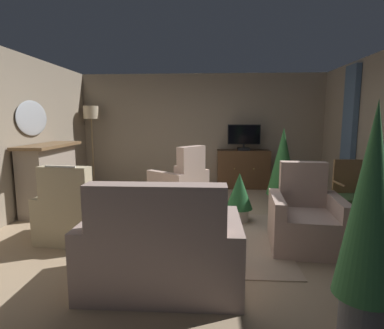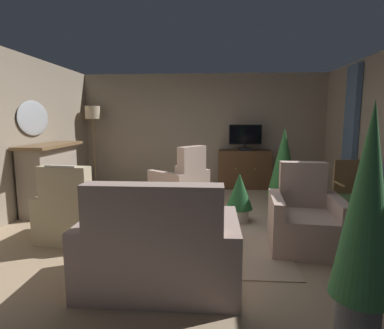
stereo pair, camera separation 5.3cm
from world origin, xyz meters
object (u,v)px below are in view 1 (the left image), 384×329
object	(u,v)px
side_chair_nearest_door	(351,193)
potted_plant_small_fern_corner	(369,214)
sofa_floral	(162,253)
armchair_by_fireplace	(78,215)
fireplace	(51,179)
wall_mirror_oval	(32,118)
coffee_table	(180,211)
tv_remote	(171,204)
floor_lamp	(91,123)
armchair_near_window	(181,184)
potted_plant_on_hearth_side	(282,165)
television	(244,137)
potted_plant_leafy_by_curtain	(239,195)
cat	(128,204)
armchair_facing_sofa	(305,220)
tv_cabinet	(243,170)

from	to	relation	value
side_chair_nearest_door	potted_plant_small_fern_corner	distance (m)	2.56
sofa_floral	armchair_by_fireplace	world-z (taller)	sofa_floral
fireplace	wall_mirror_oval	distance (m)	1.07
fireplace	coffee_table	bearing A→B (deg)	-29.00
tv_remote	floor_lamp	world-z (taller)	floor_lamp
armchair_near_window	side_chair_nearest_door	bearing A→B (deg)	-27.69
fireplace	potted_plant_small_fern_corner	size ratio (longest dim) A/B	0.86
wall_mirror_oval	potted_plant_on_hearth_side	distance (m)	4.39
coffee_table	television	bearing A→B (deg)	70.63
armchair_near_window	wall_mirror_oval	bearing A→B (deg)	-164.25
television	side_chair_nearest_door	xyz separation A→B (m)	(1.26, -2.60, -0.66)
sofa_floral	television	bearing A→B (deg)	74.56
floor_lamp	potted_plant_leafy_by_curtain	bearing A→B (deg)	-36.95
cat	armchair_facing_sofa	bearing A→B (deg)	-28.74
tv_cabinet	potted_plant_on_hearth_side	size ratio (longest dim) A/B	0.83
potted_plant_on_hearth_side	tv_remote	bearing A→B (deg)	-137.22
tv_cabinet	side_chair_nearest_door	xyz separation A→B (m)	(1.26, -2.66, 0.11)
tv_remote	potted_plant_small_fern_corner	xyz separation A→B (m)	(1.59, -1.77, 0.45)
tv_cabinet	cat	xyz separation A→B (m)	(-2.20, -1.91, -0.32)
television	potted_plant_small_fern_corner	xyz separation A→B (m)	(0.33, -4.96, -0.25)
television	coffee_table	distance (m)	3.54
potted_plant_leafy_by_curtain	television	bearing A→B (deg)	82.61
armchair_facing_sofa	armchair_near_window	xyz separation A→B (m)	(-1.74, 2.05, 0.00)
tv_remote	armchair_by_fireplace	size ratio (longest dim) A/B	0.17
television	potted_plant_leafy_by_curtain	world-z (taller)	television
tv_remote	potted_plant_leafy_by_curtain	xyz separation A→B (m)	(0.95, 0.79, -0.05)
wall_mirror_oval	television	bearing A→B (deg)	27.23
wall_mirror_oval	tv_remote	xyz separation A→B (m)	(2.51, -1.25, -1.11)
tv_remote	coffee_table	bearing A→B (deg)	100.53
fireplace	television	world-z (taller)	television
armchair_by_fireplace	potted_plant_leafy_by_curtain	size ratio (longest dim) A/B	1.35
tv_remote	cat	world-z (taller)	tv_remote
side_chair_nearest_door	floor_lamp	size ratio (longest dim) A/B	0.53
potted_plant_small_fern_corner	potted_plant_leafy_by_curtain	xyz separation A→B (m)	(-0.64, 2.55, -0.50)
potted_plant_small_fern_corner	cat	distance (m)	4.09
armchair_by_fireplace	potted_plant_small_fern_corner	size ratio (longest dim) A/B	0.60
armchair_facing_sofa	fireplace	bearing A→B (deg)	160.98
tv_cabinet	potted_plant_small_fern_corner	world-z (taller)	potted_plant_small_fern_corner
wall_mirror_oval	sofa_floral	distance (m)	3.74
potted_plant_small_fern_corner	potted_plant_on_hearth_side	xyz separation A→B (m)	(0.19, 3.42, -0.16)
fireplace	potted_plant_leafy_by_curtain	xyz separation A→B (m)	(3.21, -0.46, -0.12)
potted_plant_on_hearth_side	cat	world-z (taller)	potted_plant_on_hearth_side
armchair_near_window	floor_lamp	size ratio (longest dim) A/B	0.64
tv_remote	floor_lamp	xyz separation A→B (m)	(-2.23, 3.18, 1.01)
tv_remote	armchair_facing_sofa	world-z (taller)	armchair_facing_sofa
wall_mirror_oval	tv_cabinet	world-z (taller)	wall_mirror_oval
coffee_table	sofa_floral	distance (m)	1.11
armchair_near_window	armchair_by_fireplace	bearing A→B (deg)	-120.33
tv_cabinet	floor_lamp	bearing A→B (deg)	-179.02
tv_remote	sofa_floral	bearing A→B (deg)	42.53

